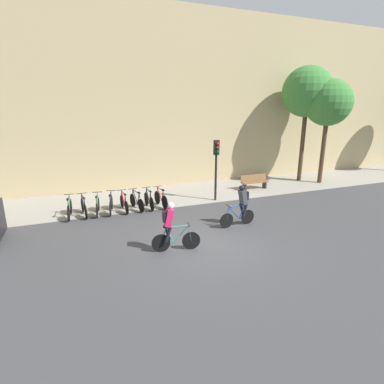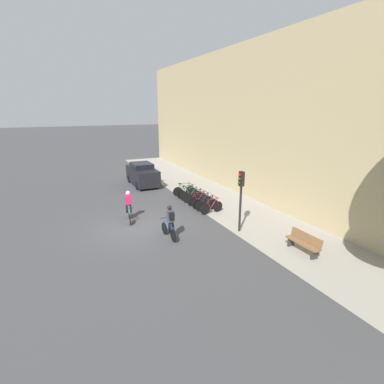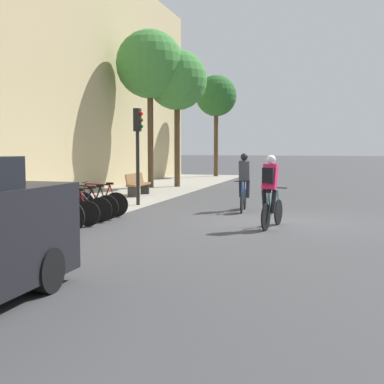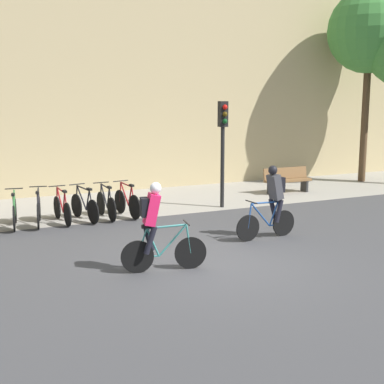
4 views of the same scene
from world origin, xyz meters
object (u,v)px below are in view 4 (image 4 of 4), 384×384
parked_bike_2 (15,212)px  parked_bike_3 (39,210)px  cyclist_grey (273,199)px  traffic_light_pole (223,134)px  bench (287,180)px  parked_bike_5 (85,206)px  parked_bike_7 (127,202)px  parked_bike_6 (106,204)px  cyclist_pink (155,224)px  parked_bike_4 (62,208)px

parked_bike_2 → parked_bike_3: (0.61, -0.00, 0.01)m
cyclist_grey → parked_bike_2: bearing=146.3°
cyclist_grey → traffic_light_pole: (0.58, 3.68, 1.30)m
bench → parked_bike_5: bearing=-170.4°
parked_bike_5 → parked_bike_7: parked_bike_7 is taller
parked_bike_3 → parked_bike_7: 2.45m
parked_bike_6 → parked_bike_7: parked_bike_7 is taller
parked_bike_3 → traffic_light_pole: (5.49, -0.00, 1.85)m
cyclist_grey → parked_bike_5: bearing=135.0°
bench → traffic_light_pole: bearing=-158.6°
cyclist_pink → parked_bike_3: bearing=106.5°
parked_bike_4 → parked_bike_6: size_ratio=1.02×
parked_bike_7 → parked_bike_4: bearing=-179.9°
parked_bike_4 → parked_bike_7: bearing=0.1°
parked_bike_5 → bench: parked_bike_5 is taller
cyclist_pink → parked_bike_5: cyclist_pink is taller
cyclist_pink → cyclist_grey: (3.46, 1.22, 0.00)m
traffic_light_pole → bench: bearing=21.4°
cyclist_pink → parked_bike_3: size_ratio=1.05×
parked_bike_3 → parked_bike_5: size_ratio=1.00×
parked_bike_4 → parked_bike_5: parked_bike_5 is taller
cyclist_pink → bench: (7.29, 6.17, -0.47)m
parked_bike_6 → parked_bike_7: bearing=0.0°
parked_bike_6 → parked_bike_2: bearing=-180.0°
parked_bike_2 → parked_bike_6: 2.45m
cyclist_grey → parked_bike_5: 5.24m
parked_bike_7 → cyclist_pink: bearing=-101.5°
parked_bike_4 → traffic_light_pole: (4.88, -0.00, 1.86)m
cyclist_pink → parked_bike_2: size_ratio=1.08×
cyclist_grey → bench: (3.83, 4.95, -0.47)m
parked_bike_4 → traffic_light_pole: traffic_light_pole is taller
parked_bike_2 → parked_bike_4: size_ratio=0.97×
cyclist_pink → parked_bike_4: (-0.84, 4.90, -0.56)m
cyclist_grey → parked_bike_3: 6.16m
parked_bike_2 → traffic_light_pole: bearing=-0.0°
parked_bike_2 → parked_bike_4: 1.22m
parked_bike_2 → parked_bike_6: (2.45, 0.00, 0.00)m
cyclist_grey → parked_bike_2: 6.66m
parked_bike_3 → parked_bike_5: 1.23m
parked_bike_2 → bench: bearing=7.7°
parked_bike_3 → bench: bearing=8.3°
traffic_light_pole → bench: (3.25, 1.27, -1.78)m
parked_bike_6 → bench: size_ratio=0.92×
parked_bike_5 → traffic_light_pole: 4.65m
cyclist_pink → parked_bike_5: bearing=92.6°
parked_bike_5 → traffic_light_pole: bearing=-0.0°
parked_bike_5 → parked_bike_3: bearing=180.0°
traffic_light_pole → parked_bike_5: bearing=180.0°
parked_bike_4 → parked_bike_5: size_ratio=1.00×
cyclist_pink → parked_bike_6: 4.95m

